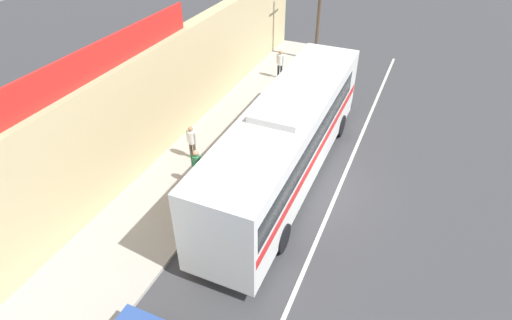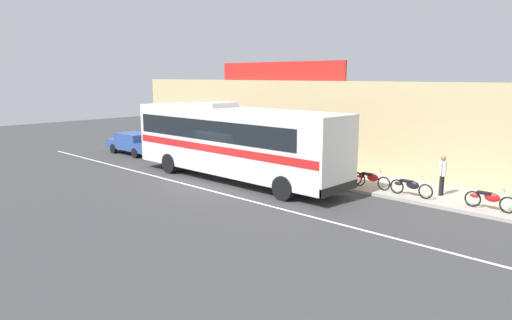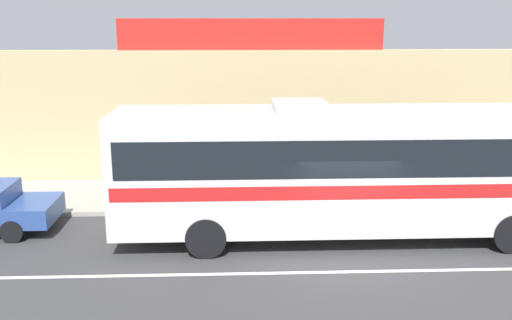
{
  "view_description": "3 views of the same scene",
  "coord_description": "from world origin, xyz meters",
  "views": [
    {
      "loc": [
        -12.87,
        -2.88,
        10.85
      ],
      "look_at": [
        -0.84,
        2.35,
        1.31
      ],
      "focal_mm": 29.2,
      "sensor_mm": 36.0,
      "label": 1
    },
    {
      "loc": [
        16.29,
        -13.95,
        5.1
      ],
      "look_at": [
        1.55,
        1.47,
        1.18
      ],
      "focal_mm": 32.4,
      "sensor_mm": 36.0,
      "label": 2
    },
    {
      "loc": [
        -2.85,
        -13.19,
        5.9
      ],
      "look_at": [
        -2.22,
        2.54,
        1.95
      ],
      "focal_mm": 39.71,
      "sensor_mm": 36.0,
      "label": 3
    }
  ],
  "objects": [
    {
      "name": "sidewalk_slab",
      "position": [
        0.0,
        5.2,
        0.07
      ],
      "size": [
        30.0,
        3.6,
        0.14
      ],
      "primitive_type": "cube",
      "color": "#A8A399",
      "rests_on": "ground_plane"
    },
    {
      "name": "motorcycle_orange",
      "position": [
        6.12,
        4.11,
        0.57
      ],
      "size": [
        1.85,
        0.56,
        0.94
      ],
      "color": "black",
      "rests_on": "sidewalk_slab"
    },
    {
      "name": "ground_plane",
      "position": [
        0.0,
        0.0,
        0.0
      ],
      "size": [
        70.0,
        70.0,
        0.0
      ],
      "primitive_type": "plane",
      "color": "#3A3A3D"
    },
    {
      "name": "motorcycle_blue",
      "position": [
        4.65,
        4.23,
        0.57
      ],
      "size": [
        1.85,
        0.56,
        0.94
      ],
      "color": "black",
      "rests_on": "sidewalk_slab"
    },
    {
      "name": "road_center_stripe",
      "position": [
        0.0,
        -0.8,
        0.0
      ],
      "size": [
        30.0,
        0.14,
        0.01
      ],
      "primitive_type": "cube",
      "color": "silver",
      "rests_on": "ground_plane"
    },
    {
      "name": "storefront_billboard",
      "position": [
        -2.19,
        7.35,
        5.35
      ],
      "size": [
        9.47,
        0.12,
        1.1
      ],
      "primitive_type": "cube",
      "color": "red",
      "rests_on": "storefront_facade"
    },
    {
      "name": "pedestrian_near_shop",
      "position": [
        -0.31,
        5.59,
        1.06
      ],
      "size": [
        0.3,
        0.48,
        1.59
      ],
      "color": "brown",
      "rests_on": "sidewalk_slab"
    },
    {
      "name": "storefront_facade",
      "position": [
        0.0,
        7.35,
        2.4
      ],
      "size": [
        30.0,
        0.7,
        4.8
      ],
      "primitive_type": "cube",
      "color": "tan",
      "rests_on": "ground_plane"
    },
    {
      "name": "intercity_bus",
      "position": [
        0.03,
        1.41,
        2.07
      ],
      "size": [
        12.35,
        2.67,
        3.78
      ],
      "color": "silver",
      "rests_on": "ground_plane"
    },
    {
      "name": "pedestrian_far_left",
      "position": [
        -1.86,
        4.43,
        1.12
      ],
      "size": [
        0.3,
        0.48,
        1.69
      ],
      "color": "brown",
      "rests_on": "sidewalk_slab"
    }
  ]
}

